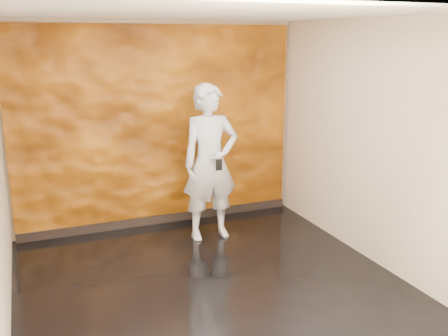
# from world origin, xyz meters

# --- Properties ---
(room) EXTENTS (4.02, 4.02, 2.81)m
(room) POSITION_xyz_m (0.00, 0.00, 1.40)
(room) COLOR black
(room) RESTS_ON ground
(feature_wall) EXTENTS (3.90, 0.06, 2.75)m
(feature_wall) POSITION_xyz_m (0.00, 1.96, 1.38)
(feature_wall) COLOR #C77010
(feature_wall) RESTS_ON ground
(baseboard) EXTENTS (3.90, 0.04, 0.12)m
(baseboard) POSITION_xyz_m (0.00, 1.92, 0.06)
(baseboard) COLOR black
(baseboard) RESTS_ON ground
(man) EXTENTS (0.75, 0.50, 2.03)m
(man) POSITION_xyz_m (0.48, 1.20, 1.02)
(man) COLOR #A9AEBA
(man) RESTS_ON ground
(phone) EXTENTS (0.08, 0.02, 0.14)m
(phone) POSITION_xyz_m (0.47, 0.88, 1.06)
(phone) COLOR black
(phone) RESTS_ON man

